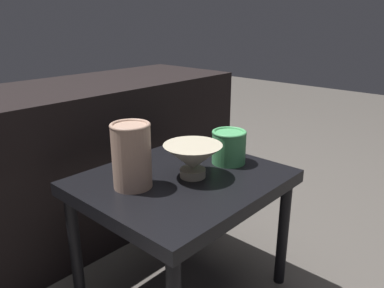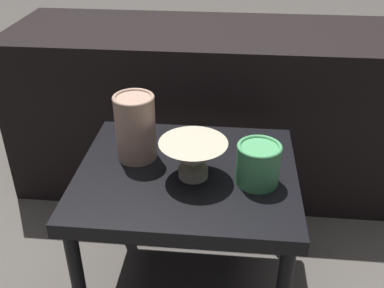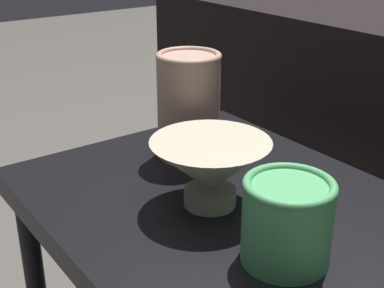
{
  "view_description": "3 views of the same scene",
  "coord_description": "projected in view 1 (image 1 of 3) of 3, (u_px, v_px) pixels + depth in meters",
  "views": [
    {
      "loc": [
        -0.75,
        -0.72,
        0.88
      ],
      "look_at": [
        0.02,
        -0.02,
        0.52
      ],
      "focal_mm": 35.0,
      "sensor_mm": 36.0,
      "label": 1
    },
    {
      "loc": [
        0.11,
        -0.99,
        1.09
      ],
      "look_at": [
        0.02,
        -0.02,
        0.51
      ],
      "focal_mm": 42.0,
      "sensor_mm": 36.0,
      "label": 2
    },
    {
      "loc": [
        0.57,
        -0.46,
        0.82
      ],
      "look_at": [
        0.01,
        -0.05,
        0.52
      ],
      "focal_mm": 50.0,
      "sensor_mm": 36.0,
      "label": 3
    }
  ],
  "objects": [
    {
      "name": "bowl",
      "position": [
        193.0,
        158.0,
        1.11
      ],
      "size": [
        0.18,
        0.18,
        0.1
      ],
      "color": "#B2A88E",
      "rests_on": "table"
    },
    {
      "name": "vase_textured_left",
      "position": [
        132.0,
        155.0,
        1.04
      ],
      "size": [
        0.11,
        0.11,
        0.19
      ],
      "color": "tan",
      "rests_on": "table"
    },
    {
      "name": "vase_colorful_right",
      "position": [
        229.0,
        146.0,
        1.22
      ],
      "size": [
        0.11,
        0.11,
        0.11
      ],
      "color": "#47995B",
      "rests_on": "table"
    },
    {
      "name": "couch_backdrop",
      "position": [
        78.0,
        160.0,
        1.55
      ],
      "size": [
        1.43,
        0.5,
        0.62
      ],
      "color": "black",
      "rests_on": "ground_plane"
    },
    {
      "name": "table",
      "position": [
        182.0,
        191.0,
        1.15
      ],
      "size": [
        0.59,
        0.5,
        0.42
      ],
      "color": "black",
      "rests_on": "ground_plane"
    }
  ]
}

